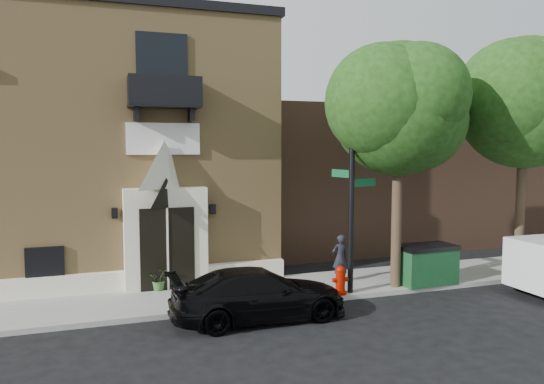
# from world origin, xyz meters

# --- Properties ---
(ground) EXTENTS (120.00, 120.00, 0.00)m
(ground) POSITION_xyz_m (0.00, 0.00, 0.00)
(ground) COLOR black
(ground) RESTS_ON ground
(sidewalk) EXTENTS (42.00, 3.00, 0.15)m
(sidewalk) POSITION_xyz_m (1.00, 1.50, 0.07)
(sidewalk) COLOR gray
(sidewalk) RESTS_ON ground
(church) EXTENTS (12.20, 11.01, 9.30)m
(church) POSITION_xyz_m (-2.99, 7.95, 4.63)
(church) COLOR tan
(church) RESTS_ON ground
(neighbour_building) EXTENTS (18.00, 8.00, 6.40)m
(neighbour_building) POSITION_xyz_m (12.00, 9.00, 3.20)
(neighbour_building) COLOR brown
(neighbour_building) RESTS_ON ground
(street_tree_left) EXTENTS (4.97, 4.38, 7.77)m
(street_tree_left) POSITION_xyz_m (6.03, 0.35, 5.87)
(street_tree_left) COLOR #38281C
(street_tree_left) RESTS_ON sidewalk
(street_tree_mid) EXTENTS (5.21, 4.64, 8.25)m
(street_tree_mid) POSITION_xyz_m (11.03, 0.35, 6.20)
(street_tree_mid) COLOR #38281C
(street_tree_mid) RESTS_ON sidewalk
(black_sedan) EXTENTS (4.83, 2.03, 1.39)m
(black_sedan) POSITION_xyz_m (0.96, -0.82, 0.70)
(black_sedan) COLOR black
(black_sedan) RESTS_ON ground
(street_sign) EXTENTS (1.16, 1.03, 6.57)m
(street_sign) POSITION_xyz_m (4.30, 0.31, 3.45)
(street_sign) COLOR black
(street_sign) RESTS_ON sidewalk
(fire_hydrant) EXTENTS (0.51, 0.40, 0.89)m
(fire_hydrant) POSITION_xyz_m (3.90, 0.20, 0.59)
(fire_hydrant) COLOR #8E0D00
(fire_hydrant) RESTS_ON sidewalk
(dumpster) EXTENTS (2.00, 1.19, 1.27)m
(dumpster) POSITION_xyz_m (7.16, 0.46, 0.80)
(dumpster) COLOR #103D20
(dumpster) RESTS_ON sidewalk
(planter) EXTENTS (0.65, 0.57, 0.70)m
(planter) POSITION_xyz_m (-1.27, 2.48, 0.50)
(planter) COLOR #406E30
(planter) RESTS_ON sidewalk
(pedestrian_near) EXTENTS (0.58, 0.39, 1.58)m
(pedestrian_near) POSITION_xyz_m (4.57, 1.56, 0.94)
(pedestrian_near) COLOR black
(pedestrian_near) RESTS_ON sidewalk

